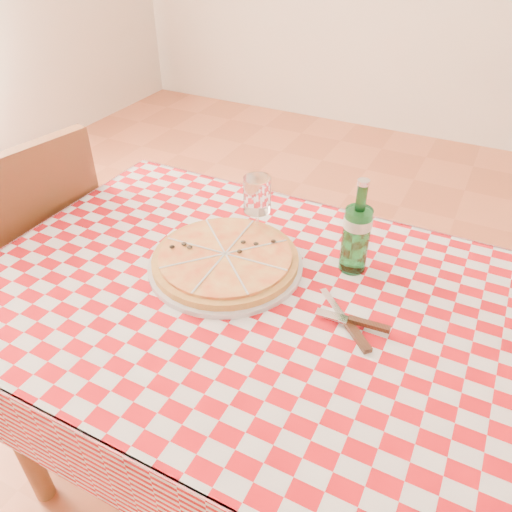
# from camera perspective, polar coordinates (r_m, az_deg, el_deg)

# --- Properties ---
(dining_table) EXTENTS (1.20, 0.80, 0.75)m
(dining_table) POSITION_cam_1_polar(r_m,az_deg,el_deg) (1.20, -0.46, -7.89)
(dining_table) COLOR brown
(dining_table) RESTS_ON ground
(tablecloth) EXTENTS (1.30, 0.90, 0.01)m
(tablecloth) POSITION_cam_1_polar(r_m,az_deg,el_deg) (1.14, -0.48, -4.47)
(tablecloth) COLOR #A20910
(tablecloth) RESTS_ON dining_table
(chair_far) EXTENTS (0.50, 0.50, 0.95)m
(chair_far) POSITION_cam_1_polar(r_m,az_deg,el_deg) (1.75, -24.23, -0.36)
(chair_far) COLOR brown
(chair_far) RESTS_ON ground
(pizza_plate) EXTENTS (0.39, 0.39, 0.05)m
(pizza_plate) POSITION_cam_1_polar(r_m,az_deg,el_deg) (1.20, -3.52, -0.30)
(pizza_plate) COLOR #BC7B3E
(pizza_plate) RESTS_ON tablecloth
(water_bottle) EXTENTS (0.09, 0.09, 0.24)m
(water_bottle) POSITION_cam_1_polar(r_m,az_deg,el_deg) (1.16, 11.50, 3.31)
(water_bottle) COLOR #196629
(water_bottle) RESTS_ON tablecloth
(wine_glass) EXTENTS (0.08, 0.08, 0.18)m
(wine_glass) POSITION_cam_1_polar(r_m,az_deg,el_deg) (1.27, 0.13, 5.37)
(wine_glass) COLOR white
(wine_glass) RESTS_ON tablecloth
(cutlery) EXTENTS (0.26, 0.24, 0.02)m
(cutlery) POSITION_cam_1_polar(r_m,az_deg,el_deg) (1.07, 10.45, -7.24)
(cutlery) COLOR silver
(cutlery) RESTS_ON tablecloth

